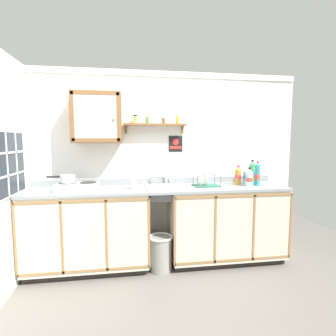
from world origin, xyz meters
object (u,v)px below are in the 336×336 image
(dish_rack, at_px, (205,183))
(mug, at_px, (134,185))
(bottle_soda_green_3, at_px, (252,173))
(sink, at_px, (167,188))
(bottle_juice_amber_0, at_px, (238,176))
(warning_sign, at_px, (176,144))
(saucepan, at_px, (67,179))
(wall_cabinet, at_px, (97,118))
(hot_plate_stove, at_px, (78,186))
(bottle_water_blue_2, at_px, (245,177))
(bottle_detergent_teal_4, at_px, (257,175))
(bottle_water_clear_1, at_px, (249,178))
(trash_bin, at_px, (161,253))

(dish_rack, height_order, mug, dish_rack)
(bottle_soda_green_3, height_order, mug, bottle_soda_green_3)
(sink, height_order, bottle_juice_amber_0, sink)
(warning_sign, bearing_deg, sink, -122.82)
(saucepan, distance_m, wall_cabinet, 0.79)
(saucepan, height_order, bottle_soda_green_3, bottle_soda_green_3)
(warning_sign, bearing_deg, hot_plate_stove, -166.87)
(bottle_juice_amber_0, relative_size, bottle_water_blue_2, 1.13)
(hot_plate_stove, height_order, bottle_detergent_teal_4, bottle_detergent_teal_4)
(saucepan, xyz_separation_m, warning_sign, (1.31, 0.26, 0.39))
(saucepan, xyz_separation_m, bottle_detergent_teal_4, (2.29, -0.05, 0.01))
(sink, xyz_separation_m, bottle_water_clear_1, (1.02, -0.11, 0.12))
(bottle_juice_amber_0, bearing_deg, trash_bin, -168.70)
(hot_plate_stove, height_order, bottle_water_blue_2, bottle_water_blue_2)
(saucepan, height_order, wall_cabinet, wall_cabinet)
(bottle_detergent_teal_4, height_order, warning_sign, warning_sign)
(bottle_soda_green_3, bearing_deg, warning_sign, 170.20)
(bottle_soda_green_3, distance_m, wall_cabinet, 2.08)
(bottle_soda_green_3, bearing_deg, bottle_water_clear_1, -124.87)
(sink, height_order, warning_sign, warning_sign)
(saucepan, distance_m, bottle_detergent_teal_4, 2.30)
(bottle_juice_amber_0, height_order, bottle_soda_green_3, bottle_soda_green_3)
(bottle_water_clear_1, distance_m, warning_sign, 1.02)
(mug, bearing_deg, bottle_detergent_teal_4, 0.29)
(dish_rack, bearing_deg, saucepan, 179.85)
(bottle_juice_amber_0, distance_m, bottle_soda_green_3, 0.23)
(dish_rack, bearing_deg, mug, -176.33)
(dish_rack, xyz_separation_m, trash_bin, (-0.58, -0.17, -0.79))
(saucepan, distance_m, mug, 0.76)
(sink, bearing_deg, wall_cabinet, 172.91)
(hot_plate_stove, height_order, bottle_soda_green_3, bottle_soda_green_3)
(bottle_detergent_teal_4, bearing_deg, mug, -179.71)
(dish_rack, distance_m, wall_cabinet, 1.53)
(wall_cabinet, bearing_deg, bottle_juice_amber_0, -2.84)
(bottle_juice_amber_0, distance_m, bottle_water_clear_1, 0.16)
(sink, distance_m, wall_cabinet, 1.18)
(sink, xyz_separation_m, saucepan, (-1.15, -0.02, 0.15))
(bottle_juice_amber_0, relative_size, bottle_soda_green_3, 0.79)
(dish_rack, relative_size, wall_cabinet, 0.52)
(saucepan, height_order, bottle_water_clear_1, bottle_water_clear_1)
(bottle_soda_green_3, bearing_deg, saucepan, -177.89)
(saucepan, relative_size, mug, 3.10)
(bottle_detergent_teal_4, bearing_deg, trash_bin, -174.61)
(bottle_detergent_teal_4, relative_size, mug, 3.00)
(bottle_water_blue_2, xyz_separation_m, mug, (-1.43, -0.10, -0.05))
(bottle_juice_amber_0, xyz_separation_m, bottle_water_clear_1, (0.09, -0.13, -0.01))
(mug, xyz_separation_m, warning_sign, (0.56, 0.32, 0.47))
(wall_cabinet, relative_size, trash_bin, 1.40)
(sink, distance_m, hot_plate_stove, 1.04)
(bottle_water_clear_1, height_order, bottle_water_blue_2, bottle_water_clear_1)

